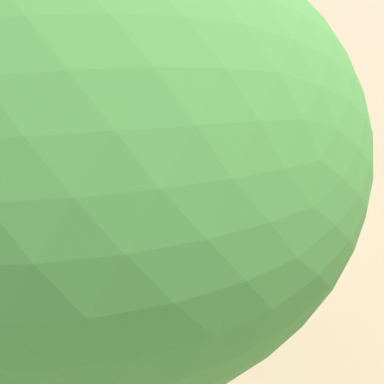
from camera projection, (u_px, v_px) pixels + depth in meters
The scene contains 9 objects.
ground_plane at pixel (230, 203), 12.28m from camera, with size 60.00×60.00×0.00m, color tan.
elephant at pixel (219, 196), 10.94m from camera, with size 2.27×1.67×1.57m.
person_handler at pixel (193, 235), 9.82m from camera, with size 0.32×0.45×1.62m.
shade_tree_main at pixel (113, 139), 4.85m from camera, with size 6.29×5.77×7.66m.
shade_tree_secondary at pixel (84, 11), 11.69m from camera, with size 4.82×4.42×6.67m.
wooden_bench at pixel (164, 157), 13.44m from camera, with size 1.44×0.60×0.88m.
picnic_table_near at pixel (306, 130), 14.66m from camera, with size 1.77×1.79×0.78m.
picnic_table_far at pixel (221, 102), 16.55m from camera, with size 1.91×1.90×0.78m.
feed_bucket at pixel (201, 188), 12.58m from camera, with size 0.36×0.36×0.32m, color gray.
Camera 1 is at (-9.18, 2.48, 7.87)m, focal length 37.02 mm.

